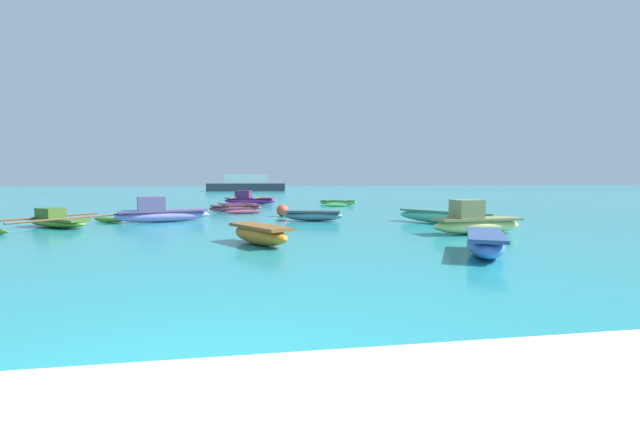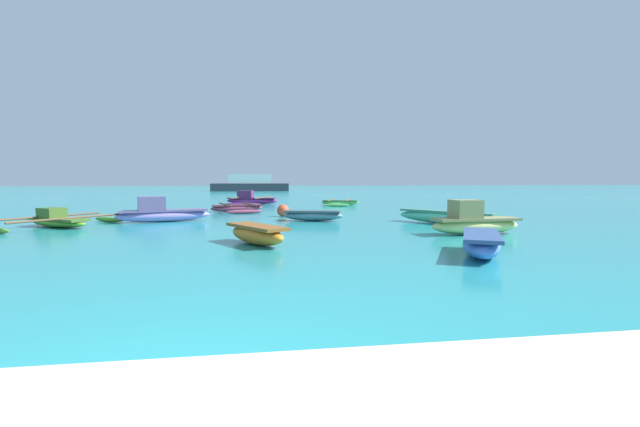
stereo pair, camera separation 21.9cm
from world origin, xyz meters
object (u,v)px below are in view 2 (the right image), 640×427
(moored_boat_8, at_px, (57,221))
(distant_ferry, at_px, (250,184))
(moored_boat_0, at_px, (481,243))
(moored_boat_9, at_px, (340,202))
(moored_boat_7, at_px, (251,200))
(mooring_buoy_0, at_px, (283,210))
(moored_boat_4, at_px, (446,217))
(moored_boat_1, at_px, (313,215))
(moored_boat_3, at_px, (237,208))
(moored_boat_5, at_px, (257,234))
(moored_boat_6, at_px, (474,222))
(moored_boat_2, at_px, (162,213))

(moored_boat_8, bearing_deg, distant_ferry, 118.68)
(moored_boat_0, height_order, moored_boat_9, moored_boat_0)
(moored_boat_7, distance_m, mooring_buoy_0, 10.28)
(moored_boat_0, xyz_separation_m, moored_boat_8, (-11.70, 7.49, -0.05))
(moored_boat_4, height_order, moored_boat_9, moored_boat_4)
(moored_boat_1, height_order, moored_boat_4, moored_boat_4)
(moored_boat_1, height_order, distant_ferry, distant_ferry)
(moored_boat_9, height_order, distant_ferry, distant_ferry)
(moored_boat_3, bearing_deg, moored_boat_5, -99.86)
(moored_boat_5, distance_m, distant_ferry, 52.80)
(moored_boat_5, xyz_separation_m, moored_boat_8, (-6.88, 5.13, -0.05))
(distant_ferry, bearing_deg, mooring_buoy_0, -87.45)
(moored_boat_6, distance_m, mooring_buoy_0, 8.95)
(moored_boat_1, height_order, moored_boat_7, moored_boat_7)
(moored_boat_1, xyz_separation_m, moored_boat_4, (4.69, -2.01, 0.04))
(moored_boat_1, height_order, mooring_buoy_0, mooring_buoy_0)
(moored_boat_7, bearing_deg, moored_boat_2, -87.95)
(moored_boat_4, bearing_deg, moored_boat_0, -52.01)
(moored_boat_9, bearing_deg, moored_boat_4, -65.24)
(moored_boat_3, bearing_deg, distant_ferry, 75.10)
(moored_boat_7, bearing_deg, moored_boat_9, -1.74)
(moored_boat_1, relative_size, moored_boat_6, 0.86)
(moored_boat_0, distance_m, moored_boat_6, 3.80)
(moored_boat_2, bearing_deg, moored_boat_4, -30.60)
(mooring_buoy_0, relative_size, distant_ferry, 0.05)
(mooring_buoy_0, bearing_deg, moored_boat_7, 98.54)
(moored_boat_2, bearing_deg, moored_boat_8, -174.69)
(moored_boat_3, xyz_separation_m, moored_boat_6, (7.45, -10.46, 0.17))
(moored_boat_4, distance_m, distant_ferry, 49.44)
(moored_boat_1, xyz_separation_m, moored_boat_9, (3.19, 10.45, -0.06))
(moored_boat_4, bearing_deg, moored_boat_9, 153.40)
(moored_boat_6, xyz_separation_m, moored_boat_9, (-1.03, 15.37, -0.19))
(moored_boat_4, height_order, moored_boat_5, same)
(moored_boat_1, xyz_separation_m, moored_boat_6, (4.23, -4.91, 0.13))
(moored_boat_7, xyz_separation_m, moored_boat_8, (-6.55, -13.32, -0.08))
(moored_boat_7, relative_size, distant_ferry, 0.40)
(moored_boat_2, bearing_deg, moored_boat_6, -45.40)
(moored_boat_4, bearing_deg, mooring_buoy_0, -160.34)
(moored_boat_3, height_order, moored_boat_8, moored_boat_8)
(moored_boat_3, relative_size, moored_boat_5, 1.56)
(moored_boat_4, xyz_separation_m, moored_boat_6, (-0.46, -2.91, 0.09))
(moored_boat_2, distance_m, moored_boat_3, 5.71)
(moored_boat_0, xyz_separation_m, moored_boat_5, (-4.82, 2.36, 0.01))
(moored_boat_9, height_order, mooring_buoy_0, mooring_buoy_0)
(moored_boat_3, xyz_separation_m, moored_boat_7, (0.64, 6.93, 0.11))
(moored_boat_5, height_order, moored_boat_8, moored_boat_8)
(moored_boat_0, distance_m, moored_boat_8, 13.89)
(mooring_buoy_0, height_order, distant_ferry, distant_ferry)
(moored_boat_6, distance_m, distant_ferry, 52.25)
(distant_ferry, bearing_deg, moored_boat_0, -84.19)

